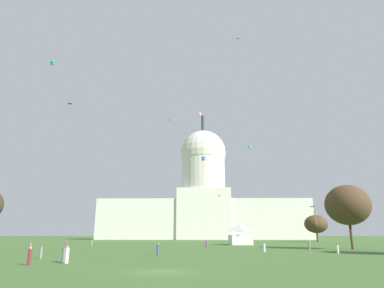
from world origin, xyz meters
TOP-DOWN VIEW (x-y plane):
  - ground_plane at (0.00, 0.00)m, footprint 800.00×800.00m
  - capitol_building at (5.23, 155.21)m, footprint 112.18×25.82m
  - event_tent at (14.44, 67.41)m, footprint 6.62×7.42m
  - tree_east_mid at (33.11, 39.70)m, footprint 10.50×11.29m
  - tree_east_far at (46.81, 99.79)m, footprint 12.11×12.21m
  - person_grey_mid_center at (-28.66, 35.30)m, footprint 0.52×0.52m
  - person_purple_aisle_center at (4.67, 48.25)m, footprint 0.57×0.57m
  - person_maroon_back_left at (-13.64, 5.31)m, footprint 0.46×0.46m
  - person_grey_mid_left at (-23.20, 54.35)m, footprint 0.55×0.55m
  - person_white_front_left at (24.78, 26.10)m, footprint 0.39×0.39m
  - person_denim_lawn_far_left at (-2.81, 20.75)m, footprint 0.52×0.52m
  - person_white_mid_right at (14.10, 30.32)m, footprint 0.46×0.46m
  - person_grey_back_right at (-16.52, 13.85)m, footprint 0.44×0.44m
  - person_grey_edge_west at (23.80, 36.85)m, footprint 0.48×0.48m
  - person_purple_back_center at (-22.74, 37.33)m, footprint 0.42×0.42m
  - person_white_near_tree_east at (-10.79, 7.54)m, footprint 0.45×0.45m
  - person_grey_near_tent at (-11.62, 8.94)m, footprint 0.63×0.63m
  - kite_white_low at (28.96, 122.48)m, footprint 1.04×1.16m
  - kite_yellow_low at (31.93, 55.51)m, footprint 0.47×0.90m
  - kite_pink_high at (3.48, 70.55)m, footprint 0.80×0.83m
  - kite_blue_mid at (4.47, 75.02)m, footprint 1.35×1.34m
  - kite_cyan_mid at (21.84, 89.70)m, footprint 1.12×1.12m
  - kite_violet_mid at (11.56, 98.91)m, footprint 0.18×1.13m
  - kite_orange_high at (-11.47, 125.31)m, footprint 0.99×0.97m
  - kite_red_low at (34.42, 64.28)m, footprint 1.84×1.23m
  - kite_black_high at (-34.15, 59.43)m, footprint 1.29×0.97m
  - kite_green_high at (15.01, 59.54)m, footprint 1.37×0.75m
  - kite_gold_mid at (11.63, 115.01)m, footprint 1.02×1.08m
  - kite_turquoise_high at (-37.97, 53.90)m, footprint 1.23×1.26m

SIDE VIEW (x-z plane):
  - ground_plane at x=0.00m, z-range 0.00..0.00m
  - person_white_mid_right at x=14.10m, z-range -0.07..1.43m
  - person_grey_mid_center at x=-28.66m, z-range -0.06..1.44m
  - person_white_front_left at x=24.78m, z-range -0.05..1.46m
  - person_purple_back_center at x=-22.74m, z-range -0.05..1.57m
  - person_purple_aisle_center at x=4.67m, z-range -0.08..1.61m
  - person_grey_back_right at x=-16.52m, z-range -0.06..1.62m
  - person_grey_near_tent at x=-11.62m, z-range -0.08..1.66m
  - person_denim_lawn_far_left at x=-2.81m, z-range -0.07..1.65m
  - person_white_near_tree_east at x=-10.79m, z-range -0.07..1.66m
  - person_grey_edge_west at x=23.80m, z-range -0.06..1.66m
  - person_grey_mid_left at x=-23.20m, z-range -0.07..1.68m
  - person_maroon_back_left at x=-13.64m, z-range -0.05..1.68m
  - event_tent at x=14.44m, z-range 0.00..5.67m
  - tree_east_far at x=46.81m, z-range 1.57..11.37m
  - kite_yellow_low at x=31.93m, z-range 5.57..9.58m
  - tree_east_mid at x=33.11m, z-range 2.30..14.93m
  - kite_red_low at x=34.42m, z-range 8.74..11.33m
  - kite_white_low at x=28.96m, z-range 15.23..19.43m
  - kite_gold_mid at x=11.63m, z-range 18.39..19.53m
  - capitol_building at x=5.23m, z-range -14.65..55.83m
  - kite_violet_mid at x=11.56m, z-range 22.55..23.56m
  - kite_blue_mid at x=4.47m, z-range 24.01..28.59m
  - kite_cyan_mid at x=21.84m, z-range 33.48..34.46m
  - kite_black_high at x=-34.15m, z-range 36.70..40.18m
  - kite_pink_high at x=3.48m, z-range 37.39..41.73m
  - kite_turquoise_high at x=-37.97m, z-range 48.80..50.04m
  - kite_orange_high at x=-11.47m, z-range 57.03..58.03m
  - kite_green_high at x=15.01m, z-range 57.87..60.91m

